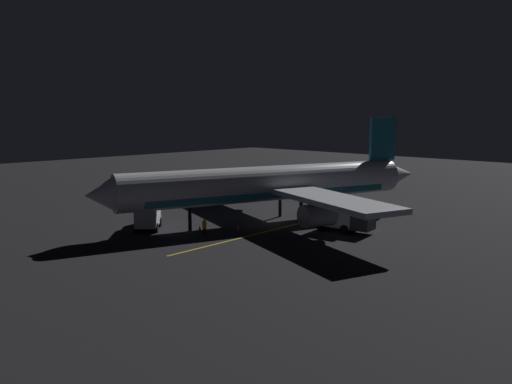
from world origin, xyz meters
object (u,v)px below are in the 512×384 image
Objects in this scene: baggage_truck at (149,216)px; ground_crew_worker at (204,227)px; catering_truck at (343,219)px; traffic_cone_near_right at (238,228)px; traffic_cone_near_left at (200,229)px; airliner at (274,185)px.

baggage_truck is 3.23× the size of ground_crew_worker.
catering_truck is 10.39× the size of traffic_cone_near_right.
baggage_truck is 10.21× the size of traffic_cone_near_right.
baggage_truck is 10.21× the size of traffic_cone_near_left.
ground_crew_worker is at bearing 53.64° from catering_truck.
airliner is at bearing -105.61° from traffic_cone_near_left.
baggage_truck is at bearing 37.79° from traffic_cone_near_right.
catering_truck reaches higher than traffic_cone_near_right.
airliner is 6.62× the size of catering_truck.
traffic_cone_near_left is at bearing 50.36° from traffic_cone_near_right.
traffic_cone_near_left is at bearing -29.24° from ground_crew_worker.
baggage_truck is 9.17m from traffic_cone_near_right.
catering_truck reaches higher than ground_crew_worker.
ground_crew_worker reaches higher than traffic_cone_near_left.
airliner reaches higher than traffic_cone_near_left.
baggage_truck is at bearing 39.66° from catering_truck.
baggage_truck is at bearing 29.16° from traffic_cone_near_left.
baggage_truck is 0.98× the size of catering_truck.
airliner reaches higher than catering_truck.
airliner is 6.74× the size of baggage_truck.
catering_truck is at bearing -140.34° from baggage_truck.
traffic_cone_near_left and traffic_cone_near_right have the same top height.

